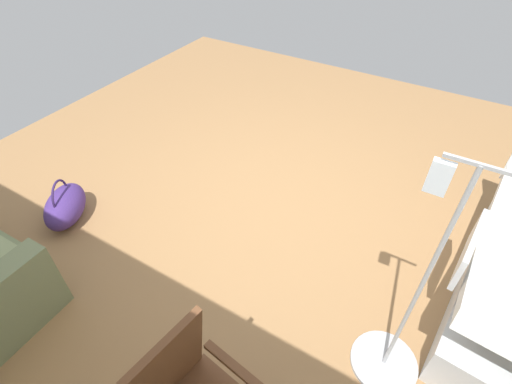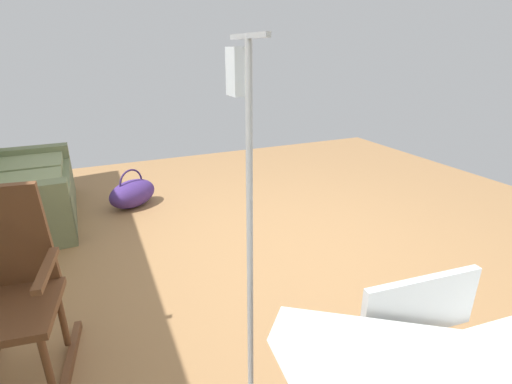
{
  "view_description": "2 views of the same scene",
  "coord_description": "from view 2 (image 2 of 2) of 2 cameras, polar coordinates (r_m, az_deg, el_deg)",
  "views": [
    {
      "loc": [
        -1.17,
        2.34,
        2.56
      ],
      "look_at": [
        -0.15,
        0.63,
        0.79
      ],
      "focal_mm": 26.66,
      "sensor_mm": 36.0,
      "label": 1
    },
    {
      "loc": [
        -2.45,
        1.4,
        1.64
      ],
      "look_at": [
        -0.28,
        0.43,
        0.73
      ],
      "focal_mm": 26.31,
      "sensor_mm": 36.0,
      "label": 2
    }
  ],
  "objects": [
    {
      "name": "ground_plane",
      "position": [
        3.26,
        4.97,
        -9.38
      ],
      "size": [
        6.87,
        6.87,
        0.0
      ],
      "primitive_type": "plane",
      "color": "#9E7247"
    },
    {
      "name": "duffel_bag",
      "position": [
        4.35,
        -18.27,
        -0.19
      ],
      "size": [
        0.57,
        0.64,
        0.43
      ],
      "color": "#472D7A",
      "rests_on": "ground"
    },
    {
      "name": "couch",
      "position": [
        4.39,
        -32.1,
        -0.09
      ],
      "size": [
        1.62,
        0.88,
        0.85
      ],
      "color": "#737D57",
      "rests_on": "ground"
    },
    {
      "name": "rocking_chair",
      "position": [
        2.29,
        -33.77,
        -12.9
      ],
      "size": [
        0.82,
        0.57,
        1.05
      ],
      "color": "brown",
      "rests_on": "ground"
    }
  ]
}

